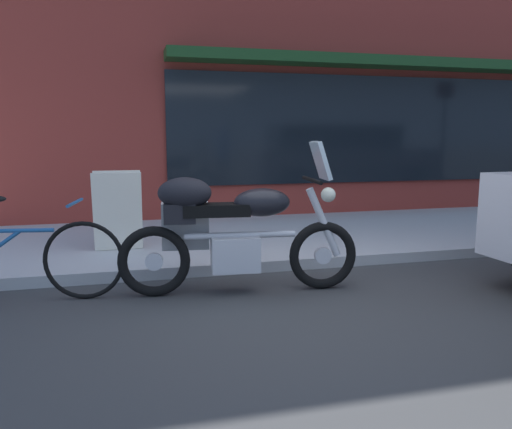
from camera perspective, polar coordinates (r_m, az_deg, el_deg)
ground_plane at (r=4.50m, az=5.72°, el=-9.99°), size 80.00×80.00×0.00m
touring_motorcycle at (r=4.65m, az=-3.38°, el=-1.57°), size 2.23×0.80×1.40m
parked_bicycle at (r=4.90m, az=-25.11°, el=-4.53°), size 1.77×0.48×0.94m
sandwich_board_sign at (r=6.12m, az=-15.36°, el=0.43°), size 0.55×0.41×0.92m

